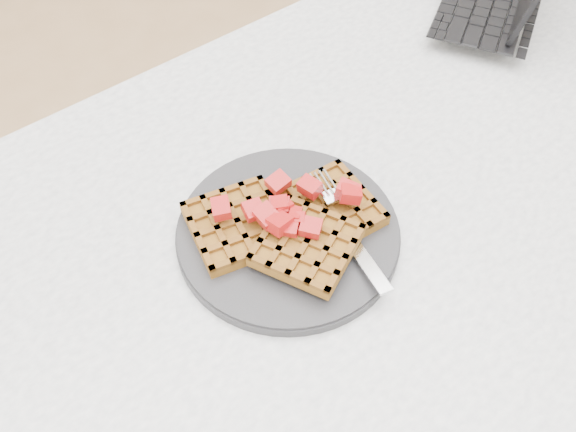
{
  "coord_description": "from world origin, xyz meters",
  "views": [
    {
      "loc": [
        -0.4,
        -0.31,
        1.35
      ],
      "look_at": [
        -0.13,
        0.04,
        0.79
      ],
      "focal_mm": 40.0,
      "sensor_mm": 36.0,
      "label": 1
    }
  ],
  "objects": [
    {
      "name": "table",
      "position": [
        0.0,
        0.0,
        0.64
      ],
      "size": [
        1.2,
        0.8,
        0.75
      ],
      "color": "silver",
      "rests_on": "ground"
    },
    {
      "name": "ground",
      "position": [
        0.0,
        0.0,
        0.0
      ],
      "size": [
        4.0,
        4.0,
        0.0
      ],
      "primitive_type": "plane",
      "color": "tan",
      "rests_on": "ground"
    },
    {
      "name": "strawberry_pile",
      "position": [
        -0.13,
        0.04,
        0.8
      ],
      "size": [
        0.15,
        0.15,
        0.02
      ],
      "primitive_type": null,
      "color": "#8B0306",
      "rests_on": "waffles"
    },
    {
      "name": "waffles",
      "position": [
        -0.13,
        0.04,
        0.78
      ],
      "size": [
        0.21,
        0.2,
        0.03
      ],
      "color": "#8E5B1E",
      "rests_on": "plate"
    },
    {
      "name": "fork",
      "position": [
        -0.09,
        -0.0,
        0.77
      ],
      "size": [
        0.07,
        0.18,
        0.02
      ],
      "primitive_type": null,
      "rotation": [
        0.0,
        0.0,
        -0.24
      ],
      "color": "silver",
      "rests_on": "plate"
    },
    {
      "name": "plate",
      "position": [
        -0.13,
        0.04,
        0.76
      ],
      "size": [
        0.26,
        0.26,
        0.02
      ],
      "primitive_type": "cylinder",
      "color": "#242427",
      "rests_on": "table"
    }
  ]
}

